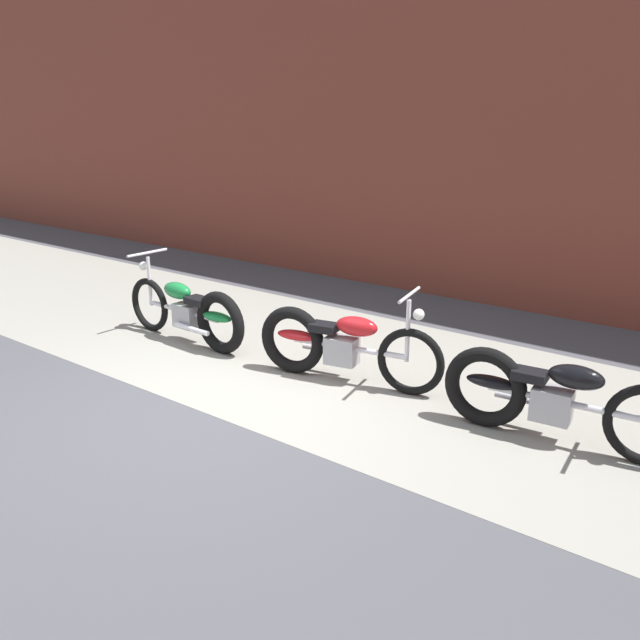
{
  "coord_description": "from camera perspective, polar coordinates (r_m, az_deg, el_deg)",
  "views": [
    {
      "loc": [
        4.12,
        -3.7,
        2.64
      ],
      "look_at": [
        0.56,
        1.02,
        0.75
      ],
      "focal_mm": 36.4,
      "sensor_mm": 36.0,
      "label": 1
    }
  ],
  "objects": [
    {
      "name": "motorcycle_red",
      "position": [
        6.61,
        1.32,
        -2.11
      ],
      "size": [
        1.99,
        0.67,
        1.03
      ],
      "rotation": [
        0.0,
        0.0,
        0.19
      ],
      "color": "black",
      "rests_on": "ground"
    },
    {
      "name": "ground_plane",
      "position": [
        6.13,
        -10.09,
        -8.05
      ],
      "size": [
        80.0,
        80.0,
        0.0
      ],
      "primitive_type": "plane",
      "color": "#47474C"
    },
    {
      "name": "motorcycle_black",
      "position": [
        5.73,
        19.02,
        -6.33
      ],
      "size": [
        2.01,
        0.58,
        1.03
      ],
      "rotation": [
        0.0,
        0.0,
        0.09
      ],
      "color": "black",
      "rests_on": "ground"
    },
    {
      "name": "sidewalk_slab",
      "position": [
        7.32,
        -0.08,
        -3.38
      ],
      "size": [
        36.0,
        3.5,
        0.01
      ],
      "primitive_type": "cube",
      "color": "gray",
      "rests_on": "ground"
    },
    {
      "name": "brick_building_wall",
      "position": [
        9.81,
        12.89,
        19.12
      ],
      "size": [
        36.0,
        0.5,
        5.9
      ],
      "primitive_type": "cube",
      "color": "brown",
      "rests_on": "ground"
    },
    {
      "name": "motorcycle_green",
      "position": [
        7.81,
        -11.23,
        0.69
      ],
      "size": [
        2.01,
        0.58,
        1.03
      ],
      "rotation": [
        0.0,
        0.0,
        3.11
      ],
      "color": "black",
      "rests_on": "ground"
    }
  ]
}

